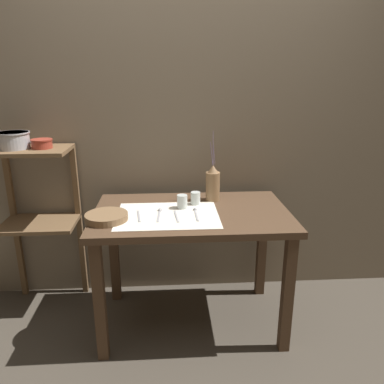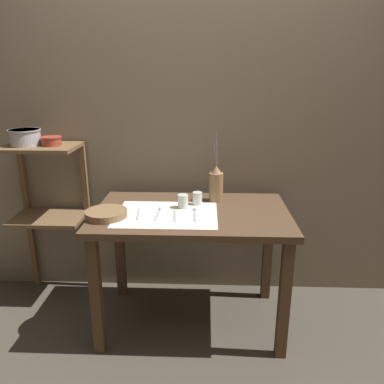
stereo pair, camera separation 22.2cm
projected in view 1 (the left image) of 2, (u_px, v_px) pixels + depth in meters
The scene contains 15 objects.
ground_plane at pixel (192, 320), 2.49m from camera, with size 12.00×12.00×0.00m, color #473F35.
stone_wall_back at pixel (187, 129), 2.57m from camera, with size 7.00×0.06×2.40m.
wooden_table at pixel (191, 228), 2.29m from camera, with size 1.17×0.72×0.78m.
wooden_shelf_unit at pixel (39, 198), 2.47m from camera, with size 0.48×0.34×1.12m.
linen_cloth at pixel (168, 215), 2.18m from camera, with size 0.59×0.44×0.00m.
pitcher_with_flowers at pixel (213, 184), 2.41m from camera, with size 0.09×0.09×0.45m.
wooden_bowl at pixel (107, 217), 2.10m from camera, with size 0.24×0.24×0.04m.
glass_tumbler_near at pixel (182, 202), 2.28m from camera, with size 0.06×0.06×0.08m.
glass_tumbler_far at pixel (195, 198), 2.35m from camera, with size 0.06×0.06×0.08m.
fork_outer at pixel (139, 216), 2.16m from camera, with size 0.03×0.18×0.00m.
spoon_inner at pixel (160, 212), 2.21m from camera, with size 0.03×0.19×0.02m.
fork_inner at pixel (176, 216), 2.16m from camera, with size 0.03×0.18×0.00m.
spoon_outer at pixel (196, 212), 2.23m from camera, with size 0.02×0.19×0.02m.
metal_pot_large at pixel (13, 140), 2.31m from camera, with size 0.20×0.20×0.10m.
metal_pot_small at pixel (42, 143), 2.32m from camera, with size 0.13×0.13×0.06m.
Camera 1 is at (-0.14, -2.11, 1.57)m, focal length 35.00 mm.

